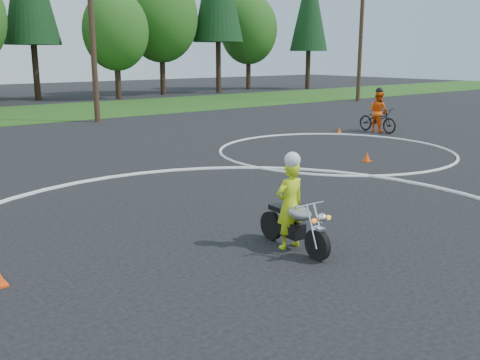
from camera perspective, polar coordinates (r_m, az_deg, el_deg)
ground at (r=8.07m, az=14.65°, el=-11.25°), size 120.00×120.00×0.00m
course_markings at (r=12.34m, az=4.65°, el=-2.21°), size 19.05×19.05×0.12m
primary_motorcycle at (r=9.22m, az=5.87°, el=-4.78°), size 0.61×1.75×0.92m
rider_primary_grp at (r=9.20m, az=5.35°, el=-2.36°), size 0.58×0.40×1.70m
rider_second_grp at (r=23.98m, az=14.50°, el=6.59°), size 0.80×2.03×1.92m
traffic_cones at (r=13.77m, az=19.21°, el=-0.74°), size 20.35×15.21×0.30m
treeline at (r=44.24m, az=-10.79°, el=17.35°), size 38.20×8.10×14.52m
utility_poles at (r=27.66m, az=-15.60°, el=16.75°), size 41.60×1.12×10.00m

